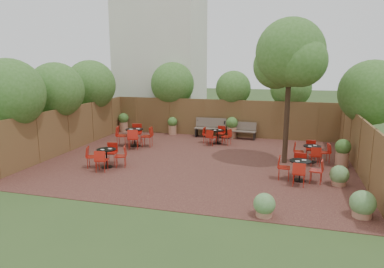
# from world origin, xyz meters

# --- Properties ---
(ground) EXTENTS (80.00, 80.00, 0.00)m
(ground) POSITION_xyz_m (0.00, 0.00, 0.00)
(ground) COLOR #354F23
(ground) RESTS_ON ground
(courtyard_paving) EXTENTS (12.00, 10.00, 0.02)m
(courtyard_paving) POSITION_xyz_m (0.00, 0.00, 0.01)
(courtyard_paving) COLOR #391A17
(courtyard_paving) RESTS_ON ground
(fence_back) EXTENTS (12.00, 0.08, 2.00)m
(fence_back) POSITION_xyz_m (0.00, 5.00, 1.00)
(fence_back) COLOR brown
(fence_back) RESTS_ON ground
(fence_left) EXTENTS (0.08, 10.00, 2.00)m
(fence_left) POSITION_xyz_m (-6.00, 0.00, 1.00)
(fence_left) COLOR brown
(fence_left) RESTS_ON ground
(fence_right) EXTENTS (0.08, 10.00, 2.00)m
(fence_right) POSITION_xyz_m (6.00, 0.00, 1.00)
(fence_right) COLOR brown
(fence_right) RESTS_ON ground
(neighbour_building) EXTENTS (5.00, 4.00, 8.00)m
(neighbour_building) POSITION_xyz_m (-4.50, 8.00, 4.00)
(neighbour_building) COLOR silver
(neighbour_building) RESTS_ON ground
(overhang_foliage) EXTENTS (15.91, 10.75, 2.64)m
(overhang_foliage) POSITION_xyz_m (-2.30, 2.21, 2.74)
(overhang_foliage) COLOR #366320
(overhang_foliage) RESTS_ON ground
(courtyard_tree) EXTENTS (2.75, 2.65, 5.58)m
(courtyard_tree) POSITION_xyz_m (3.39, 0.62, 4.13)
(courtyard_tree) COLOR black
(courtyard_tree) RESTS_ON courtyard_paving
(park_bench_left) EXTENTS (1.65, 0.55, 1.01)m
(park_bench_left) POSITION_xyz_m (-0.53, 4.63, 0.54)
(park_bench_left) COLOR brown
(park_bench_left) RESTS_ON courtyard_paving
(park_bench_right) EXTENTS (1.45, 0.56, 0.88)m
(park_bench_right) POSITION_xyz_m (1.18, 4.62, 0.47)
(park_bench_right) COLOR brown
(park_bench_right) RESTS_ON courtyard_paving
(bistro_tables) EXTENTS (9.56, 6.50, 0.96)m
(bistro_tables) POSITION_xyz_m (-0.18, 0.53, 0.45)
(bistro_tables) COLOR black
(bistro_tables) RESTS_ON courtyard_paving
(planters) EXTENTS (11.76, 4.63, 1.12)m
(planters) POSITION_xyz_m (-0.38, 3.65, 0.60)
(planters) COLOR #A06B50
(planters) RESTS_ON courtyard_paving
(low_shrubs) EXTENTS (3.06, 3.63, 0.71)m
(low_shrubs) POSITION_xyz_m (4.68, -3.40, 0.34)
(low_shrubs) COLOR #A06B50
(low_shrubs) RESTS_ON courtyard_paving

